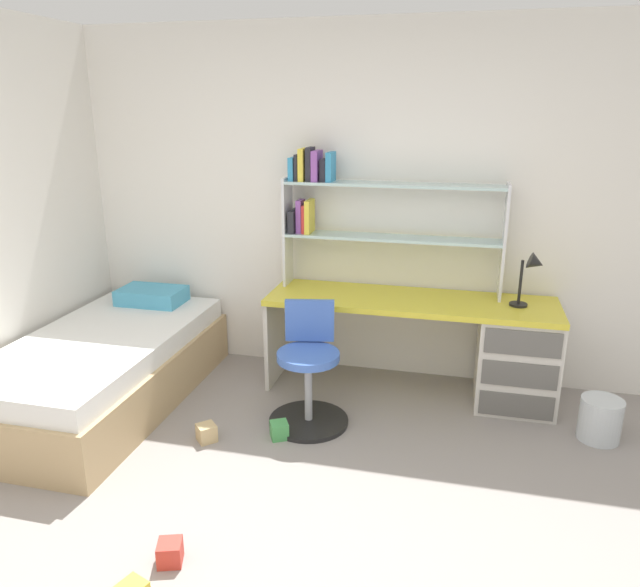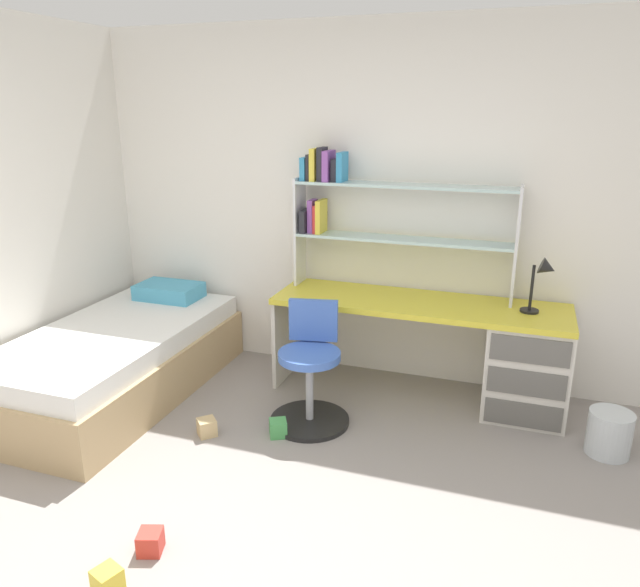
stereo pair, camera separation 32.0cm
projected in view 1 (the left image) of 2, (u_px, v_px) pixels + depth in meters
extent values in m
cube|color=white|center=(369.00, 206.00, 4.38)|extent=(5.41, 0.06, 2.57)
cube|color=gold|center=(411.00, 301.00, 4.16)|extent=(2.01, 0.58, 0.04)
cube|color=beige|center=(516.00, 358.00, 4.10)|extent=(0.53, 0.56, 0.66)
cube|color=beige|center=(277.00, 336.00, 4.49)|extent=(0.03, 0.53, 0.66)
cube|color=#5E5B57|center=(516.00, 406.00, 3.91)|extent=(0.47, 0.01, 0.17)
cube|color=#5E5B57|center=(519.00, 375.00, 3.84)|extent=(0.47, 0.01, 0.17)
cube|color=#5E5B57|center=(523.00, 343.00, 3.77)|extent=(0.47, 0.01, 0.17)
cube|color=silver|center=(288.00, 231.00, 4.41)|extent=(0.02, 0.22, 0.80)
cube|color=silver|center=(504.00, 242.00, 4.06)|extent=(0.02, 0.22, 0.80)
cube|color=silver|center=(391.00, 238.00, 4.24)|extent=(1.52, 0.22, 0.02)
cube|color=silver|center=(393.00, 185.00, 4.13)|extent=(1.52, 0.22, 0.02)
cube|color=#26262D|center=(294.00, 221.00, 4.37)|extent=(0.04, 0.20, 0.16)
cube|color=purple|center=(300.00, 216.00, 4.35)|extent=(0.04, 0.13, 0.24)
cube|color=red|center=(305.00, 219.00, 4.35)|extent=(0.02, 0.14, 0.20)
cube|color=yellow|center=(310.00, 216.00, 4.34)|extent=(0.04, 0.18, 0.24)
cube|color=#338CBF|center=(293.00, 169.00, 4.26)|extent=(0.04, 0.15, 0.16)
cube|color=#26262D|center=(298.00, 167.00, 4.25)|extent=(0.02, 0.14, 0.18)
cube|color=yellow|center=(303.00, 164.00, 4.23)|extent=(0.04, 0.18, 0.23)
cube|color=#26262D|center=(310.00, 164.00, 4.22)|extent=(0.04, 0.15, 0.23)
cube|color=purple|center=(317.00, 166.00, 4.21)|extent=(0.04, 0.18, 0.21)
cube|color=#26262D|center=(324.00, 170.00, 4.21)|extent=(0.04, 0.13, 0.15)
cube|color=#338CBF|center=(331.00, 167.00, 4.19)|extent=(0.04, 0.16, 0.20)
cylinder|color=black|center=(518.00, 305.00, 4.01)|extent=(0.12, 0.12, 0.02)
cylinder|color=black|center=(521.00, 282.00, 3.96)|extent=(0.02, 0.02, 0.30)
cone|color=black|center=(536.00, 263.00, 3.85)|extent=(0.12, 0.11, 0.13)
cylinder|color=black|center=(309.00, 421.00, 3.91)|extent=(0.52, 0.52, 0.03)
cylinder|color=#A5A8AD|center=(308.00, 392.00, 3.84)|extent=(0.05, 0.05, 0.45)
cylinder|color=#3F66BF|center=(308.00, 356.00, 3.77)|extent=(0.40, 0.40, 0.05)
cube|color=#3F66BF|center=(310.00, 320.00, 3.89)|extent=(0.32, 0.10, 0.28)
cube|color=tan|center=(104.00, 378.00, 4.14)|extent=(1.03, 1.96, 0.36)
cube|color=white|center=(100.00, 345.00, 4.06)|extent=(0.97, 1.90, 0.14)
cube|color=#4CA5CC|center=(152.00, 296.00, 4.70)|extent=(0.50, 0.32, 0.12)
cylinder|color=silver|center=(600.00, 419.00, 3.69)|extent=(0.25, 0.25, 0.27)
cube|color=tan|center=(207.00, 433.00, 3.69)|extent=(0.15, 0.15, 0.11)
cube|color=#479E51|center=(279.00, 430.00, 3.72)|extent=(0.14, 0.14, 0.11)
cube|color=red|center=(170.00, 552.00, 2.70)|extent=(0.14, 0.14, 0.11)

